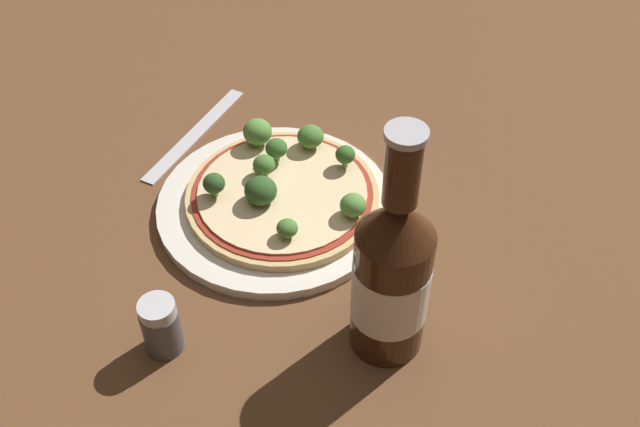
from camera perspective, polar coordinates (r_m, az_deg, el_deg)
name	(u,v)px	position (r m, az deg, el deg)	size (l,w,h in m)	color
ground_plane	(287,194)	(0.85, -2.51, 1.53)	(3.00, 3.00, 0.00)	brown
plate	(275,205)	(0.83, -3.43, 0.65)	(0.26, 0.26, 0.01)	silver
pizza	(282,195)	(0.82, -2.88, 1.42)	(0.21, 0.21, 0.01)	tan
broccoli_floret_0	(287,228)	(0.76, -2.51, -1.14)	(0.02, 0.02, 0.02)	#89A866
broccoli_floret_1	(261,191)	(0.80, -4.54, 1.75)	(0.03, 0.03, 0.03)	#89A866
broccoli_floret_2	(257,132)	(0.87, -4.79, 6.22)	(0.03, 0.03, 0.03)	#89A866
broccoli_floret_3	(276,148)	(0.84, -3.35, 4.98)	(0.03, 0.03, 0.03)	#89A866
broccoli_floret_4	(214,184)	(0.81, -8.08, 2.27)	(0.02, 0.02, 0.03)	#89A866
broccoli_floret_5	(353,205)	(0.78, 2.54, 0.63)	(0.03, 0.03, 0.03)	#89A866
broccoli_floret_6	(264,165)	(0.83, -4.29, 3.72)	(0.02, 0.02, 0.03)	#89A866
broccoli_floret_7	(345,155)	(0.83, 1.94, 4.48)	(0.02, 0.02, 0.03)	#89A866
broccoli_floret_8	(310,136)	(0.86, -0.73, 5.89)	(0.03, 0.03, 0.03)	#89A866
beer_bottle	(392,275)	(0.65, 5.48, -4.68)	(0.07, 0.07, 0.25)	#381E0F
pepper_shaker	(161,326)	(0.70, -12.02, -8.40)	(0.04, 0.04, 0.06)	#4C4C51
fork	(195,133)	(0.94, -9.49, 6.03)	(0.09, 0.19, 0.00)	silver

